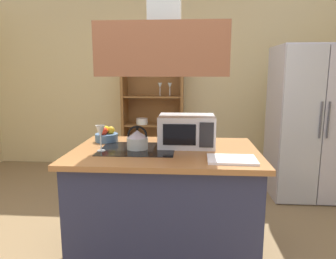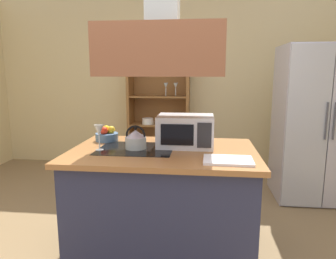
% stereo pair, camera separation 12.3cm
% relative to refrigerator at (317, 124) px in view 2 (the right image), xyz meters
% --- Properties ---
extents(wall_back, '(6.00, 0.12, 2.70)m').
position_rel_refrigerator_xyz_m(wall_back, '(-1.73, 1.22, 0.44)').
color(wall_back, beige).
rests_on(wall_back, ground).
extents(kitchen_island, '(1.48, 0.99, 0.90)m').
position_rel_refrigerator_xyz_m(kitchen_island, '(-1.66, -1.41, -0.46)').
color(kitchen_island, '#2B2E47').
rests_on(kitchen_island, ground).
extents(range_hood, '(0.90, 0.70, 1.22)m').
position_rel_refrigerator_xyz_m(range_hood, '(-1.66, -1.41, 0.86)').
color(range_hood, brown).
extents(refrigerator, '(0.90, 0.77, 1.82)m').
position_rel_refrigerator_xyz_m(refrigerator, '(0.00, 0.00, 0.00)').
color(refrigerator, '#B8B4BF').
rests_on(refrigerator, ground).
extents(dish_cabinet, '(0.94, 0.40, 1.76)m').
position_rel_refrigerator_xyz_m(dish_cabinet, '(-2.03, 1.00, -0.13)').
color(dish_cabinet, '#915E2D').
rests_on(dish_cabinet, ground).
extents(kettle, '(0.17, 0.17, 0.19)m').
position_rel_refrigerator_xyz_m(kettle, '(-1.88, -1.41, 0.07)').
color(kettle, beige).
rests_on(kettle, kitchen_island).
extents(cutting_board, '(0.35, 0.25, 0.02)m').
position_rel_refrigerator_xyz_m(cutting_board, '(-1.16, -1.70, -0.00)').
color(cutting_board, white).
rests_on(cutting_board, kitchen_island).
extents(microwave, '(0.46, 0.35, 0.26)m').
position_rel_refrigerator_xyz_m(microwave, '(-1.49, -1.27, 0.12)').
color(microwave, silver).
rests_on(microwave, kitchen_island).
extents(wine_glass_on_counter, '(0.08, 0.08, 0.21)m').
position_rel_refrigerator_xyz_m(wine_glass_on_counter, '(-2.15, -1.49, 0.14)').
color(wine_glass_on_counter, silver).
rests_on(wine_glass_on_counter, kitchen_island).
extents(fruit_bowl, '(0.20, 0.20, 0.14)m').
position_rel_refrigerator_xyz_m(fruit_bowl, '(-2.20, -1.14, 0.04)').
color(fruit_bowl, '#4C7299').
rests_on(fruit_bowl, kitchen_island).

